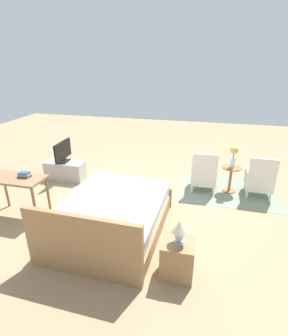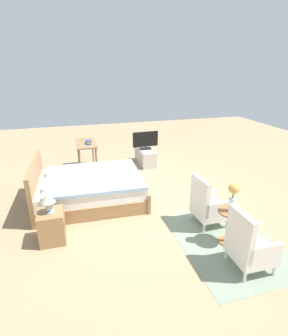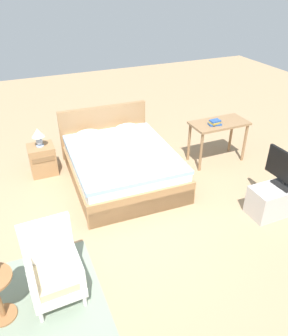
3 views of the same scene
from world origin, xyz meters
The scene contains 10 objects.
ground_plane centered at (0.00, 0.00, 0.00)m, with size 16.00×16.00×0.00m, color #A38460.
floor_rug centered at (-1.81, -1.00, 0.00)m, with size 2.10×1.50×0.01m.
bed centered at (0.22, 1.04, 0.30)m, with size 1.74×2.22×0.96m.
armchair_by_window_right centered at (-1.23, -0.95, 0.38)m, with size 0.56×0.56×0.92m.
nightstand centered at (-0.98, 1.72, 0.27)m, with size 0.44×0.41×0.53m.
table_lamp centered at (-0.98, 1.72, 0.75)m, with size 0.22×0.22×0.33m.
tv_stand centered at (2.09, -0.75, 0.22)m, with size 0.96×0.40×0.45m.
tv_flatscreen centered at (2.09, -0.75, 0.71)m, with size 0.21×0.74×0.51m.
vanity_desk centered at (2.08, 0.92, 0.66)m, with size 1.04×0.52×0.78m.
book_stack centered at (1.94, 0.85, 0.82)m, with size 0.24×0.16×0.09m.
Camera 3 is at (-1.29, -3.56, 3.13)m, focal length 35.00 mm.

